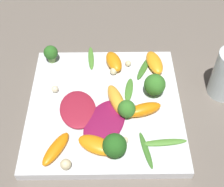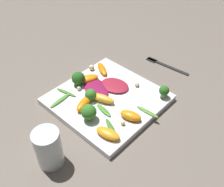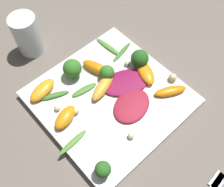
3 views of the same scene
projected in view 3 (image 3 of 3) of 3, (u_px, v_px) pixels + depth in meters
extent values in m
plane|color=#6B6056|center=(110.00, 100.00, 0.58)|extent=(2.40, 2.40, 0.00)
cube|color=white|center=(110.00, 98.00, 0.57)|extent=(0.29, 0.29, 0.02)
cylinder|color=silver|center=(27.00, 35.00, 0.61)|extent=(0.06, 0.06, 0.10)
cube|color=#262628|center=(218.00, 181.00, 0.48)|extent=(0.02, 0.04, 0.01)
ellipsoid|color=maroon|center=(132.00, 105.00, 0.54)|extent=(0.08, 0.10, 0.01)
ellipsoid|color=maroon|center=(126.00, 83.00, 0.57)|extent=(0.10, 0.13, 0.01)
ellipsoid|color=orange|center=(96.00, 68.00, 0.59)|extent=(0.07, 0.04, 0.02)
ellipsoid|color=orange|center=(65.00, 117.00, 0.52)|extent=(0.05, 0.06, 0.02)
ellipsoid|color=#FCAD33|center=(102.00, 87.00, 0.56)|extent=(0.05, 0.08, 0.02)
ellipsoid|color=orange|center=(42.00, 90.00, 0.56)|extent=(0.04, 0.07, 0.02)
ellipsoid|color=orange|center=(146.00, 73.00, 0.58)|extent=(0.07, 0.06, 0.02)
ellipsoid|color=orange|center=(170.00, 91.00, 0.56)|extent=(0.05, 0.07, 0.01)
cylinder|color=#84AD5B|center=(139.00, 63.00, 0.60)|extent=(0.01, 0.01, 0.01)
sphere|color=#26601E|center=(140.00, 59.00, 0.58)|extent=(0.04, 0.04, 0.04)
cylinder|color=#84AD5B|center=(107.00, 76.00, 0.58)|extent=(0.01, 0.01, 0.01)
sphere|color=#387A28|center=(107.00, 73.00, 0.57)|extent=(0.03, 0.03, 0.03)
cylinder|color=#84AD5B|center=(73.00, 73.00, 0.58)|extent=(0.01, 0.01, 0.02)
sphere|color=#387A28|center=(72.00, 68.00, 0.56)|extent=(0.04, 0.04, 0.04)
cylinder|color=#84AD5B|center=(103.00, 172.00, 0.47)|extent=(0.02, 0.02, 0.02)
sphere|color=#2D6B23|center=(103.00, 169.00, 0.46)|extent=(0.03, 0.03, 0.03)
ellipsoid|color=#518E33|center=(73.00, 142.00, 0.50)|extent=(0.02, 0.07, 0.00)
ellipsoid|color=#518E33|center=(109.00, 47.00, 0.63)|extent=(0.08, 0.02, 0.01)
ellipsoid|color=#3D7528|center=(122.00, 52.00, 0.62)|extent=(0.03, 0.07, 0.00)
ellipsoid|color=#3D7528|center=(53.00, 96.00, 0.56)|extent=(0.04, 0.07, 0.01)
ellipsoid|color=#47842D|center=(84.00, 90.00, 0.56)|extent=(0.02, 0.06, 0.01)
sphere|color=beige|center=(131.00, 136.00, 0.51)|extent=(0.01, 0.01, 0.01)
sphere|color=beige|center=(127.00, 63.00, 0.60)|extent=(0.01, 0.01, 0.01)
sphere|color=beige|center=(173.00, 77.00, 0.57)|extent=(0.02, 0.02, 0.02)
sphere|color=beige|center=(76.00, 111.00, 0.53)|extent=(0.01, 0.01, 0.01)
sphere|color=beige|center=(57.00, 108.00, 0.54)|extent=(0.01, 0.01, 0.01)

